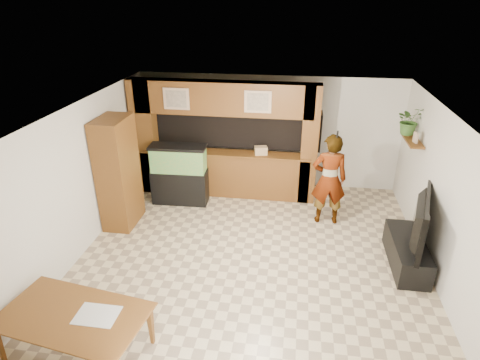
% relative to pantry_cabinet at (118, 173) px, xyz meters
% --- Properties ---
extents(floor, '(6.50, 6.50, 0.00)m').
position_rel_pantry_cabinet_xyz_m(floor, '(2.70, -0.94, -1.09)').
color(floor, '#C8B48A').
rests_on(floor, ground).
extents(ceiling, '(6.50, 6.50, 0.00)m').
position_rel_pantry_cabinet_xyz_m(ceiling, '(2.70, -0.94, 1.51)').
color(ceiling, white).
rests_on(ceiling, wall_back).
extents(wall_back, '(6.00, 0.00, 6.00)m').
position_rel_pantry_cabinet_xyz_m(wall_back, '(2.70, 2.31, 0.21)').
color(wall_back, silver).
rests_on(wall_back, floor).
extents(wall_left, '(0.00, 6.50, 6.50)m').
position_rel_pantry_cabinet_xyz_m(wall_left, '(-0.30, -0.94, 0.21)').
color(wall_left, silver).
rests_on(wall_left, floor).
extents(wall_right, '(0.00, 6.50, 6.50)m').
position_rel_pantry_cabinet_xyz_m(wall_right, '(5.70, -0.94, 0.21)').
color(wall_right, silver).
rests_on(wall_right, floor).
extents(partition, '(4.20, 0.99, 2.60)m').
position_rel_pantry_cabinet_xyz_m(partition, '(1.75, 1.69, 0.22)').
color(partition, brown).
rests_on(partition, floor).
extents(wall_clock, '(0.05, 0.25, 0.25)m').
position_rel_pantry_cabinet_xyz_m(wall_clock, '(-0.27, 0.06, 0.81)').
color(wall_clock, black).
rests_on(wall_clock, wall_left).
extents(wall_shelf, '(0.25, 0.90, 0.04)m').
position_rel_pantry_cabinet_xyz_m(wall_shelf, '(5.55, 1.01, 0.61)').
color(wall_shelf, brown).
rests_on(wall_shelf, wall_right).
extents(pantry_cabinet, '(0.55, 0.89, 2.18)m').
position_rel_pantry_cabinet_xyz_m(pantry_cabinet, '(0.00, 0.00, 0.00)').
color(pantry_cabinet, brown).
rests_on(pantry_cabinet, floor).
extents(trash_can, '(0.33, 0.33, 0.60)m').
position_rel_pantry_cabinet_xyz_m(trash_can, '(0.11, -0.14, -0.79)').
color(trash_can, '#B2B2B7').
rests_on(trash_can, floor).
extents(aquarium, '(1.20, 0.45, 1.33)m').
position_rel_pantry_cabinet_xyz_m(aquarium, '(0.90, 1.01, -0.44)').
color(aquarium, black).
rests_on(aquarium, floor).
extents(tv_stand, '(0.52, 1.41, 0.47)m').
position_rel_pantry_cabinet_xyz_m(tv_stand, '(5.35, -0.63, -0.86)').
color(tv_stand, black).
rests_on(tv_stand, floor).
extents(television, '(0.60, 1.46, 0.85)m').
position_rel_pantry_cabinet_xyz_m(television, '(5.35, -0.63, -0.20)').
color(television, black).
rests_on(television, tv_stand).
extents(photo_frame, '(0.06, 0.15, 0.20)m').
position_rel_pantry_cabinet_xyz_m(photo_frame, '(5.55, 0.80, 0.73)').
color(photo_frame, tan).
rests_on(photo_frame, wall_shelf).
extents(potted_plant, '(0.62, 0.58, 0.56)m').
position_rel_pantry_cabinet_xyz_m(potted_plant, '(5.52, 1.29, 0.91)').
color(potted_plant, '#396327').
rests_on(potted_plant, wall_shelf).
extents(person, '(0.72, 0.50, 1.87)m').
position_rel_pantry_cabinet_xyz_m(person, '(4.05, 0.63, -0.16)').
color(person, '#9E8057').
rests_on(person, floor).
extents(microphone, '(0.04, 0.10, 0.17)m').
position_rel_pantry_cabinet_xyz_m(microphone, '(4.10, 0.47, 0.82)').
color(microphone, black).
rests_on(microphone, person).
extents(dining_table, '(1.96, 1.28, 0.64)m').
position_rel_pantry_cabinet_xyz_m(dining_table, '(0.75, -3.24, -0.77)').
color(dining_table, brown).
rests_on(dining_table, floor).
extents(newspaper_a, '(0.52, 0.38, 0.01)m').
position_rel_pantry_cabinet_xyz_m(newspaper_a, '(1.06, -3.17, -0.44)').
color(newspaper_a, silver).
rests_on(newspaper_a, dining_table).
extents(counter_box, '(0.30, 0.24, 0.18)m').
position_rel_pantry_cabinet_xyz_m(counter_box, '(2.62, 1.51, 0.04)').
color(counter_box, tan).
rests_on(counter_box, partition).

